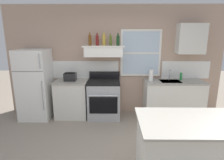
{
  "coord_description": "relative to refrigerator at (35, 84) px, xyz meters",
  "views": [
    {
      "loc": [
        -0.01,
        -2.47,
        1.99
      ],
      "look_at": [
        -0.05,
        1.2,
        1.1
      ],
      "focal_mm": 29.94,
      "sensor_mm": 36.0,
      "label": 1
    }
  ],
  "objects": [
    {
      "name": "counter_left_of_stove",
      "position": [
        0.85,
        0.06,
        -0.38
      ],
      "size": [
        0.79,
        0.63,
        0.91
      ],
      "color": "silver",
      "rests_on": "ground_plane"
    },
    {
      "name": "stove_range",
      "position": [
        1.65,
        0.02,
        -0.37
      ],
      "size": [
        0.76,
        0.69,
        1.09
      ],
      "color": "#9EA0A5",
      "rests_on": "ground_plane"
    },
    {
      "name": "bottle_champagne_gold_foil",
      "position": [
        1.66,
        0.14,
        1.04
      ],
      "size": [
        0.08,
        0.08,
        0.3
      ],
      "color": "#B29333",
      "rests_on": "range_hood_shelf"
    },
    {
      "name": "bottle_olive_oil_square",
      "position": [
        1.81,
        0.14,
        1.03
      ],
      "size": [
        0.06,
        0.06,
        0.27
      ],
      "color": "#4C601E",
      "rests_on": "range_hood_shelf"
    },
    {
      "name": "dish_soap_bottle",
      "position": [
        3.53,
        0.16,
        0.17
      ],
      "size": [
        0.06,
        0.06,
        0.18
      ],
      "primitive_type": "cylinder",
      "color": "#268C3F",
      "rests_on": "counter_right_with_sink"
    },
    {
      "name": "upper_cabinet_right",
      "position": [
        3.7,
        0.2,
        1.07
      ],
      "size": [
        0.64,
        0.32,
        0.7
      ],
      "color": "silver"
    },
    {
      "name": "bottle_red_label_wine",
      "position": [
        1.5,
        0.16,
        1.03
      ],
      "size": [
        0.07,
        0.07,
        0.29
      ],
      "color": "maroon",
      "rests_on": "range_hood_shelf"
    },
    {
      "name": "refrigerator",
      "position": [
        0.0,
        0.0,
        0.0
      ],
      "size": [
        0.7,
        0.72,
        1.67
      ],
      "color": "white",
      "rests_on": "ground_plane"
    },
    {
      "name": "kitchen_island",
      "position": [
        2.91,
        -2.08,
        -0.38
      ],
      "size": [
        1.4,
        0.9,
        0.91
      ],
      "color": "silver",
      "rests_on": "ground_plane"
    },
    {
      "name": "bottle_dark_green_wine",
      "position": [
        1.98,
        0.08,
        1.03
      ],
      "size": [
        0.07,
        0.07,
        0.29
      ],
      "color": "#143819",
      "rests_on": "range_hood_shelf"
    },
    {
      "name": "bottle_amber_wine",
      "position": [
        1.32,
        0.15,
        1.04
      ],
      "size": [
        0.07,
        0.07,
        0.3
      ],
      "color": "brown",
      "rests_on": "range_hood_shelf"
    },
    {
      "name": "paper_towel_roll",
      "position": [
        2.78,
        0.06,
        0.21
      ],
      "size": [
        0.11,
        0.11,
        0.27
      ],
      "primitive_type": "cylinder",
      "color": "white",
      "rests_on": "counter_right_with_sink"
    },
    {
      "name": "counter_right_with_sink",
      "position": [
        3.35,
        0.06,
        -0.38
      ],
      "size": [
        1.43,
        0.63,
        0.91
      ],
      "color": "silver",
      "rests_on": "ground_plane"
    },
    {
      "name": "back_wall",
      "position": [
        1.93,
        0.39,
        0.52
      ],
      "size": [
        5.4,
        0.11,
        2.7
      ],
      "color": "tan",
      "rests_on": "ground_plane"
    },
    {
      "name": "toaster",
      "position": [
        0.83,
        0.06,
        0.18
      ],
      "size": [
        0.3,
        0.2,
        0.19
      ],
      "color": "black",
      "rests_on": "counter_left_of_stove"
    },
    {
      "name": "range_hood_shelf",
      "position": [
        1.65,
        0.12,
        0.79
      ],
      "size": [
        0.96,
        0.52,
        0.24
      ],
      "color": "white"
    },
    {
      "name": "sink_faucet",
      "position": [
        3.25,
        0.16,
        0.25
      ],
      "size": [
        0.03,
        0.17,
        0.28
      ],
      "color": "silver",
      "rests_on": "counter_right_with_sink"
    }
  ]
}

